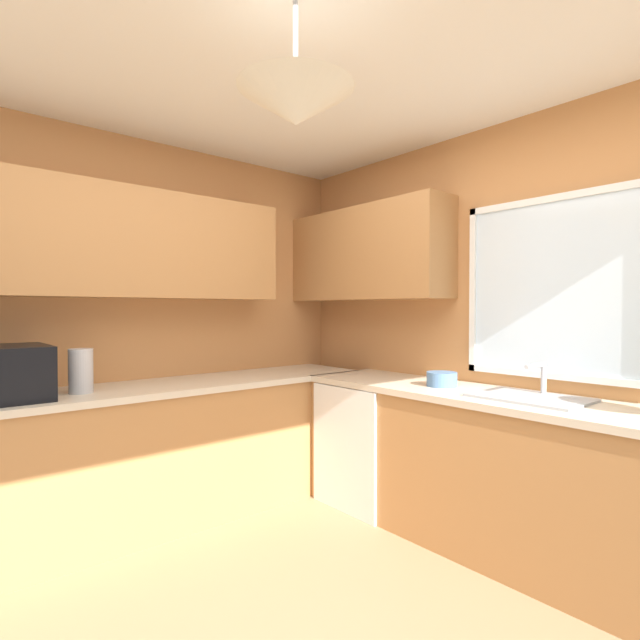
{
  "coord_description": "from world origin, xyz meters",
  "views": [
    {
      "loc": [
        1.45,
        -1.11,
        1.37
      ],
      "look_at": [
        -0.53,
        0.57,
        1.32
      ],
      "focal_mm": 27.24,
      "sensor_mm": 36.0,
      "label": 1
    }
  ],
  "objects_px": {
    "bowl": "(442,379)",
    "kettle": "(81,371)",
    "dishwasher": "(373,442)",
    "sink_assembly": "(530,397)",
    "microwave": "(10,373)"
  },
  "relations": [
    {
      "from": "microwave",
      "to": "kettle",
      "type": "xyz_separation_m",
      "value": [
        0.02,
        0.35,
        -0.02
      ]
    },
    {
      "from": "kettle",
      "to": "sink_assembly",
      "type": "relative_size",
      "value": 0.45
    },
    {
      "from": "dishwasher",
      "to": "sink_assembly",
      "type": "relative_size",
      "value": 1.48
    },
    {
      "from": "sink_assembly",
      "to": "dishwasher",
      "type": "bearing_deg",
      "value": -178.15
    },
    {
      "from": "dishwasher",
      "to": "bowl",
      "type": "relative_size",
      "value": 4.48
    },
    {
      "from": "bowl",
      "to": "kettle",
      "type": "bearing_deg",
      "value": -123.86
    },
    {
      "from": "sink_assembly",
      "to": "bowl",
      "type": "height_order",
      "value": "sink_assembly"
    },
    {
      "from": "bowl",
      "to": "dishwasher",
      "type": "bearing_deg",
      "value": -176.97
    },
    {
      "from": "microwave",
      "to": "kettle",
      "type": "height_order",
      "value": "microwave"
    },
    {
      "from": "kettle",
      "to": "bowl",
      "type": "xyz_separation_m",
      "value": [
        1.21,
        1.8,
        -0.08
      ]
    },
    {
      "from": "dishwasher",
      "to": "kettle",
      "type": "height_order",
      "value": "kettle"
    },
    {
      "from": "dishwasher",
      "to": "sink_assembly",
      "type": "distance_m",
      "value": 1.23
    },
    {
      "from": "sink_assembly",
      "to": "bowl",
      "type": "distance_m",
      "value": 0.57
    },
    {
      "from": "sink_assembly",
      "to": "microwave",
      "type": "bearing_deg",
      "value": -129.82
    },
    {
      "from": "microwave",
      "to": "dishwasher",
      "type": "bearing_deg",
      "value": 72.68
    }
  ]
}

